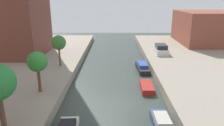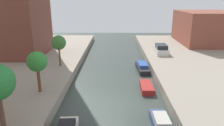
{
  "view_description": "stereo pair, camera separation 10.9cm",
  "coord_description": "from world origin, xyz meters",
  "px_view_note": "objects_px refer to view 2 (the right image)",
  "views": [
    {
      "loc": [
        0.04,
        -17.96,
        9.71
      ],
      "look_at": [
        -0.26,
        8.87,
        1.3
      ],
      "focal_mm": 33.68,
      "sensor_mm": 36.0,
      "label": 1
    },
    {
      "loc": [
        0.15,
        -17.95,
        9.71
      ],
      "look_at": [
        -0.26,
        8.87,
        1.3
      ],
      "focal_mm": 33.68,
      "sensor_mm": 36.0,
      "label": 2
    }
  ],
  "objects_px": {
    "parked_car": "(161,49)",
    "moored_boat_right_2": "(161,123)",
    "street_tree_2": "(37,62)",
    "moored_boat_right_4": "(142,67)",
    "low_block_right": "(206,27)",
    "moored_boat_right_3": "(147,87)",
    "street_tree_3": "(59,43)"
  },
  "relations": [
    {
      "from": "parked_car",
      "to": "moored_boat_right_4",
      "type": "distance_m",
      "value": 6.79
    },
    {
      "from": "street_tree_2",
      "to": "parked_car",
      "type": "height_order",
      "value": "street_tree_2"
    },
    {
      "from": "street_tree_2",
      "to": "low_block_right",
      "type": "bearing_deg",
      "value": 42.91
    },
    {
      "from": "street_tree_3",
      "to": "moored_boat_right_4",
      "type": "distance_m",
      "value": 11.73
    },
    {
      "from": "street_tree_3",
      "to": "parked_car",
      "type": "height_order",
      "value": "street_tree_3"
    },
    {
      "from": "street_tree_3",
      "to": "moored_boat_right_2",
      "type": "xyz_separation_m",
      "value": [
        10.82,
        -12.22,
        -3.69
      ]
    },
    {
      "from": "street_tree_3",
      "to": "parked_car",
      "type": "bearing_deg",
      "value": 25.48
    },
    {
      "from": "moored_boat_right_2",
      "to": "moored_boat_right_3",
      "type": "xyz_separation_m",
      "value": [
        -0.11,
        7.07,
        -0.12
      ]
    },
    {
      "from": "street_tree_3",
      "to": "moored_boat_right_3",
      "type": "relative_size",
      "value": 1.27
    },
    {
      "from": "moored_boat_right_3",
      "to": "street_tree_3",
      "type": "bearing_deg",
      "value": 154.35
    },
    {
      "from": "low_block_right",
      "to": "parked_car",
      "type": "height_order",
      "value": "low_block_right"
    },
    {
      "from": "moored_boat_right_2",
      "to": "moored_boat_right_3",
      "type": "relative_size",
      "value": 1.07
    },
    {
      "from": "street_tree_2",
      "to": "parked_car",
      "type": "xyz_separation_m",
      "value": [
        14.66,
        14.8,
        -2.32
      ]
    },
    {
      "from": "street_tree_2",
      "to": "street_tree_3",
      "type": "bearing_deg",
      "value": 90.0
    },
    {
      "from": "low_block_right",
      "to": "moored_boat_right_2",
      "type": "bearing_deg",
      "value": -117.24
    },
    {
      "from": "street_tree_2",
      "to": "moored_boat_right_3",
      "type": "xyz_separation_m",
      "value": [
        10.71,
        2.67,
        -3.64
      ]
    },
    {
      "from": "low_block_right",
      "to": "parked_car",
      "type": "distance_m",
      "value": 13.7
    },
    {
      "from": "low_block_right",
      "to": "moored_boat_right_2",
      "type": "xyz_separation_m",
      "value": [
        -14.28,
        -27.73,
        -3.62
      ]
    },
    {
      "from": "moored_boat_right_2",
      "to": "moored_boat_right_3",
      "type": "height_order",
      "value": "moored_boat_right_2"
    },
    {
      "from": "parked_car",
      "to": "moored_boat_right_2",
      "type": "bearing_deg",
      "value": -101.31
    },
    {
      "from": "street_tree_2",
      "to": "street_tree_3",
      "type": "xyz_separation_m",
      "value": [
        0.0,
        7.82,
        0.17
      ]
    },
    {
      "from": "low_block_right",
      "to": "street_tree_3",
      "type": "bearing_deg",
      "value": -148.27
    },
    {
      "from": "street_tree_3",
      "to": "street_tree_2",
      "type": "bearing_deg",
      "value": -90.0
    },
    {
      "from": "street_tree_2",
      "to": "moored_boat_right_3",
      "type": "relative_size",
      "value": 1.22
    },
    {
      "from": "street_tree_2",
      "to": "moored_boat_right_4",
      "type": "relative_size",
      "value": 0.86
    },
    {
      "from": "low_block_right",
      "to": "parked_car",
      "type": "xyz_separation_m",
      "value": [
        -10.44,
        -8.53,
        -2.43
      ]
    },
    {
      "from": "moored_boat_right_2",
      "to": "moored_boat_right_3",
      "type": "distance_m",
      "value": 7.07
    },
    {
      "from": "moored_boat_right_4",
      "to": "moored_boat_right_3",
      "type": "bearing_deg",
      "value": -92.95
    },
    {
      "from": "street_tree_3",
      "to": "moored_boat_right_4",
      "type": "relative_size",
      "value": 0.89
    },
    {
      "from": "moored_boat_right_3",
      "to": "low_block_right",
      "type": "bearing_deg",
      "value": 55.15
    },
    {
      "from": "street_tree_2",
      "to": "moored_boat_right_2",
      "type": "relative_size",
      "value": 1.15
    },
    {
      "from": "parked_car",
      "to": "moored_boat_right_4",
      "type": "bearing_deg",
      "value": -122.76
    }
  ]
}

